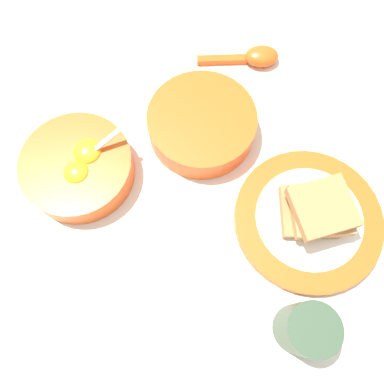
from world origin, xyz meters
name	(u,v)px	position (x,y,z in m)	size (l,w,h in m)	color
ground_plane	(203,176)	(0.00, 0.00, 0.00)	(3.00, 3.00, 0.00)	silver
egg_bowl	(78,167)	(0.18, 0.08, 0.02)	(0.17, 0.17, 0.07)	#DB5119
toast_plate	(308,218)	(-0.17, 0.00, 0.01)	(0.22, 0.22, 0.02)	#DB5119
toast_sandwich	(317,210)	(-0.18, -0.01, 0.04)	(0.12, 0.11, 0.05)	#9E7042
soup_spoon	(254,57)	(0.01, -0.24, 0.01)	(0.14, 0.09, 0.03)	#DB5119
congee_bowl	(202,124)	(0.04, -0.07, 0.03)	(0.17, 0.17, 0.05)	#DB5119
drinking_cup	(306,329)	(-0.21, 0.15, 0.05)	(0.07, 0.07, 0.09)	#334733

